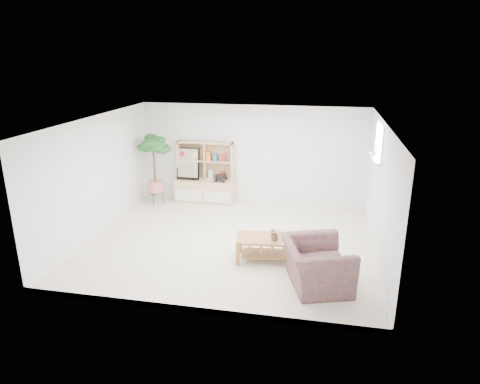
% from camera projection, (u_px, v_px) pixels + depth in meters
% --- Properties ---
extents(floor, '(5.50, 5.00, 0.01)m').
position_uv_depth(floor, '(231.00, 241.00, 8.51)').
color(floor, silver).
rests_on(floor, ground).
extents(ceiling, '(5.50, 5.00, 0.01)m').
position_uv_depth(ceiling, '(230.00, 121.00, 7.76)').
color(ceiling, silver).
rests_on(ceiling, walls).
extents(walls, '(5.51, 5.01, 2.40)m').
position_uv_depth(walls, '(230.00, 184.00, 8.13)').
color(walls, white).
rests_on(walls, floor).
extents(baseboard, '(5.50, 5.00, 0.10)m').
position_uv_depth(baseboard, '(231.00, 239.00, 8.49)').
color(baseboard, white).
rests_on(baseboard, floor).
extents(window, '(0.10, 0.98, 0.68)m').
position_uv_depth(window, '(380.00, 142.00, 7.94)').
color(window, silver).
rests_on(window, walls).
extents(window_sill, '(0.14, 1.00, 0.04)m').
position_uv_depth(window_sill, '(375.00, 158.00, 8.05)').
color(window_sill, white).
rests_on(window_sill, walls).
extents(storage_unit, '(1.50, 0.51, 1.50)m').
position_uv_depth(storage_unit, '(205.00, 172.00, 10.57)').
color(storage_unit, tan).
rests_on(storage_unit, floor).
extents(poster, '(0.57, 0.13, 0.79)m').
position_uv_depth(poster, '(188.00, 164.00, 10.56)').
color(poster, yellow).
rests_on(poster, storage_unit).
extents(toy_truck, '(0.37, 0.26, 0.19)m').
position_uv_depth(toy_truck, '(221.00, 178.00, 10.47)').
color(toy_truck, black).
rests_on(toy_truck, storage_unit).
extents(coffee_table, '(1.13, 0.70, 0.44)m').
position_uv_depth(coffee_table, '(267.00, 249.00, 7.68)').
color(coffee_table, brown).
rests_on(coffee_table, floor).
extents(table_plant, '(0.28, 0.27, 0.24)m').
position_uv_depth(table_plant, '(275.00, 233.00, 7.48)').
color(table_plant, '#1A6320').
rests_on(table_plant, coffee_table).
extents(floor_tree, '(0.84, 0.84, 1.73)m').
position_uv_depth(floor_tree, '(155.00, 170.00, 10.33)').
color(floor_tree, '#154619').
rests_on(floor_tree, floor).
extents(armchair, '(1.28, 1.37, 0.84)m').
position_uv_depth(armchair, '(317.00, 262.00, 6.78)').
color(armchair, navy).
rests_on(armchair, floor).
extents(sill_plant, '(0.13, 0.11, 0.22)m').
position_uv_depth(sill_plant, '(375.00, 150.00, 8.13)').
color(sill_plant, '#154619').
rests_on(sill_plant, window_sill).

